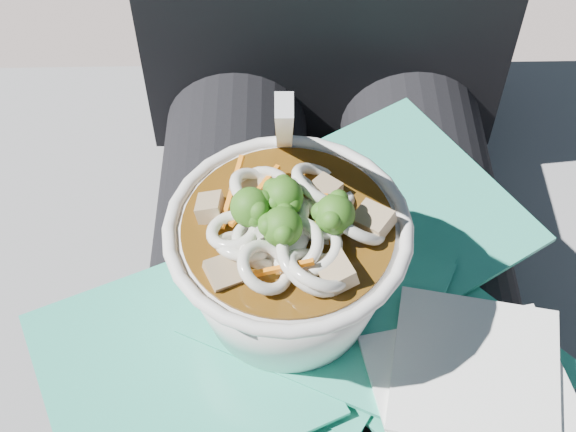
{
  "coord_description": "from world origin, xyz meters",
  "views": [
    {
      "loc": [
        -0.04,
        -0.34,
        1.09
      ],
      "look_at": [
        -0.04,
        -0.03,
        0.7
      ],
      "focal_mm": 50.0,
      "sensor_mm": 36.0,
      "label": 1
    }
  ],
  "objects_px": {
    "person_body": "(330,216)",
    "udon_bowl": "(288,255)",
    "lap": "(333,325)",
    "plastic_bag": "(311,302)",
    "stone_ledge": "(317,342)"
  },
  "relations": [
    {
      "from": "plastic_bag",
      "to": "udon_bowl",
      "type": "xyz_separation_m",
      "value": [
        -0.02,
        -0.0,
        0.07
      ]
    },
    {
      "from": "udon_bowl",
      "to": "stone_ledge",
      "type": "bearing_deg",
      "value": 78.37
    },
    {
      "from": "stone_ledge",
      "to": "udon_bowl",
      "type": "xyz_separation_m",
      "value": [
        -0.04,
        -0.18,
        0.44
      ]
    },
    {
      "from": "person_body",
      "to": "plastic_bag",
      "type": "height_order",
      "value": "person_body"
    },
    {
      "from": "lap",
      "to": "person_body",
      "type": "height_order",
      "value": "person_body"
    },
    {
      "from": "lap",
      "to": "stone_ledge",
      "type": "bearing_deg",
      "value": 90.0
    },
    {
      "from": "stone_ledge",
      "to": "lap",
      "type": "height_order",
      "value": "lap"
    },
    {
      "from": "lap",
      "to": "person_body",
      "type": "bearing_deg",
      "value": 90.0
    },
    {
      "from": "person_body",
      "to": "plastic_bag",
      "type": "distance_m",
      "value": 0.13
    },
    {
      "from": "person_body",
      "to": "udon_bowl",
      "type": "height_order",
      "value": "person_body"
    },
    {
      "from": "person_body",
      "to": "plastic_bag",
      "type": "xyz_separation_m",
      "value": [
        -0.02,
        -0.12,
        0.05
      ]
    },
    {
      "from": "plastic_bag",
      "to": "udon_bowl",
      "type": "height_order",
      "value": "udon_bowl"
    },
    {
      "from": "person_body",
      "to": "udon_bowl",
      "type": "xyz_separation_m",
      "value": [
        -0.04,
        -0.12,
        0.12
      ]
    },
    {
      "from": "lap",
      "to": "udon_bowl",
      "type": "relative_size",
      "value": 2.42
    },
    {
      "from": "lap",
      "to": "person_body",
      "type": "xyz_separation_m",
      "value": [
        -0.0,
        0.09,
        0.03
      ]
    }
  ]
}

